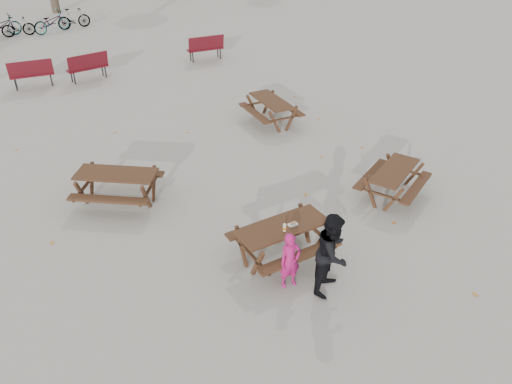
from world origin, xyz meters
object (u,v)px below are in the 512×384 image
soda_bottle (285,228)px  main_picnic_table (283,234)px  food_tray (293,225)px  picnic_table_east (393,183)px  child (290,261)px  picnic_table_far (271,111)px  picnic_table_north (118,188)px  adult (333,253)px

soda_bottle → main_picnic_table: bearing=66.5°
food_tray → picnic_table_east: (3.32, 0.65, -0.44)m
food_tray → child: size_ratio=0.16×
soda_bottle → child: bearing=-113.9°
main_picnic_table → picnic_table_far: 6.50m
picnic_table_east → picnic_table_north: (-5.61, 3.07, 0.03)m
adult → picnic_table_north: bearing=85.6°
soda_bottle → picnic_table_east: size_ratio=0.10×
picnic_table_east → picnic_table_north: size_ratio=0.91×
picnic_table_far → adult: bearing=159.3°
child → adult: bearing=-30.8°
food_tray → picnic_table_north: (-2.29, 3.72, -0.40)m
child → picnic_table_north: (-1.80, 4.36, -0.18)m
child → adult: size_ratio=0.70×
soda_bottle → picnic_table_north: (-2.05, 3.79, -0.46)m
child → picnic_table_far: child is taller
soda_bottle → child: child is taller
picnic_table_north → main_picnic_table: bearing=-22.2°
main_picnic_table → picnic_table_east: size_ratio=1.09×
main_picnic_table → picnic_table_east: (3.49, 0.56, -0.23)m
soda_bottle → picnic_table_far: soda_bottle is taller
picnic_table_east → picnic_table_far: bearing=66.8°
picnic_table_east → soda_bottle: bearing=166.2°
child → picnic_table_far: size_ratio=0.66×
adult → picnic_table_east: size_ratio=0.98×
food_tray → main_picnic_table: bearing=152.7°
food_tray → soda_bottle: size_ratio=1.06×
adult → picnic_table_far: (3.04, 6.77, -0.44)m
food_tray → picnic_table_north: food_tray is taller
child → picnic_table_east: size_ratio=0.69×
picnic_table_far → main_picnic_table: bearing=152.8°
picnic_table_east → adult: bearing=-176.8°
picnic_table_north → adult: bearing=-26.0°
adult → picnic_table_east: (3.22, 1.74, -0.45)m
main_picnic_table → adult: 1.23m
main_picnic_table → adult: (0.27, -1.18, 0.22)m
child → picnic_table_north: 4.72m
child → picnic_table_far: (3.64, 6.32, -0.20)m
child → picnic_table_east: bearing=24.8°
main_picnic_table → child: (-0.32, -0.73, -0.02)m
food_tray → child: 0.84m
food_tray → picnic_table_far: (3.14, 5.68, -0.42)m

